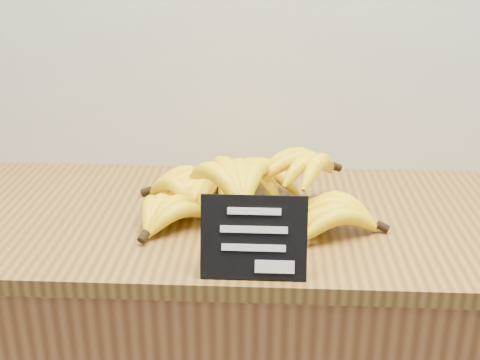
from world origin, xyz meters
name	(u,v)px	position (x,y,z in m)	size (l,w,h in m)	color
counter_top	(241,219)	(-0.04, 2.75, 0.92)	(1.36, 0.54, 0.03)	brown
chalkboard_sign	(254,238)	(-0.01, 2.52, 1.00)	(0.17, 0.01, 0.14)	black
banana_pile	(242,188)	(-0.04, 2.76, 0.98)	(0.51, 0.38, 0.12)	yellow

